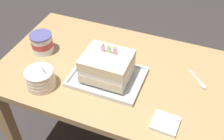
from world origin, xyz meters
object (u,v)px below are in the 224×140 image
object	(u,v)px
serving_spoon_near_tray	(202,84)
napkin_pile	(165,123)
bowl_stack	(40,79)
foil_tray	(107,78)
ice_cream_tub	(42,43)
birthday_cake	(107,66)

from	to	relation	value
serving_spoon_near_tray	napkin_pile	bearing A→B (deg)	-110.07
bowl_stack	napkin_pile	world-z (taller)	bowl_stack
foil_tray	ice_cream_tub	size ratio (longest dim) A/B	2.93
bowl_stack	serving_spoon_near_tray	distance (m)	0.78
foil_tray	serving_spoon_near_tray	distance (m)	0.46
bowl_stack	napkin_pile	size ratio (longest dim) A/B	1.24
ice_cream_tub	bowl_stack	bearing A→B (deg)	-59.53
napkin_pile	serving_spoon_near_tray	bearing A→B (deg)	69.93
birthday_cake	bowl_stack	distance (m)	0.32
foil_tray	bowl_stack	xyz separation A→B (m)	(-0.28, -0.16, 0.04)
foil_tray	ice_cream_tub	world-z (taller)	ice_cream_tub
serving_spoon_near_tray	napkin_pile	size ratio (longest dim) A/B	1.04
ice_cream_tub	serving_spoon_near_tray	world-z (taller)	ice_cream_tub
ice_cream_tub	serving_spoon_near_tray	size ratio (longest dim) A/B	1.00
serving_spoon_near_tray	napkin_pile	distance (m)	0.32
bowl_stack	ice_cream_tub	size ratio (longest dim) A/B	1.19
ice_cream_tub	napkin_pile	bearing A→B (deg)	-17.75
birthday_cake	serving_spoon_near_tray	distance (m)	0.47
bowl_stack	serving_spoon_near_tray	xyz separation A→B (m)	(0.72, 0.29, -0.04)
bowl_stack	napkin_pile	xyz separation A→B (m)	(0.61, -0.01, -0.04)
foil_tray	ice_cream_tub	xyz separation A→B (m)	(-0.41, 0.07, 0.05)
birthday_cake	serving_spoon_near_tray	world-z (taller)	birthday_cake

